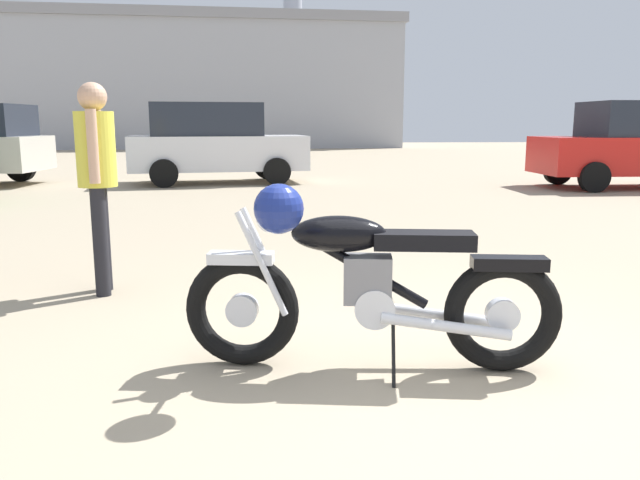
{
  "coord_description": "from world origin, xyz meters",
  "views": [
    {
      "loc": [
        -0.89,
        -3.03,
        1.36
      ],
      "look_at": [
        -0.6,
        1.19,
        0.57
      ],
      "focal_mm": 35.32,
      "sensor_mm": 36.0,
      "label": 1
    }
  ],
  "objects_px": {
    "bystander": "(97,166)",
    "blue_hatchback_right": "(214,142)",
    "white_estate_far": "(637,144)",
    "vintage_motorcycle": "(361,283)"
  },
  "relations": [
    {
      "from": "vintage_motorcycle",
      "to": "white_estate_far",
      "type": "relative_size",
      "value": 0.53
    },
    {
      "from": "bystander",
      "to": "vintage_motorcycle",
      "type": "bearing_deg",
      "value": 127.26
    },
    {
      "from": "blue_hatchback_right",
      "to": "white_estate_far",
      "type": "relative_size",
      "value": 1.05
    },
    {
      "from": "vintage_motorcycle",
      "to": "white_estate_far",
      "type": "distance_m",
      "value": 11.79
    },
    {
      "from": "vintage_motorcycle",
      "to": "blue_hatchback_right",
      "type": "relative_size",
      "value": 0.51
    },
    {
      "from": "bystander",
      "to": "white_estate_far",
      "type": "relative_size",
      "value": 0.43
    },
    {
      "from": "bystander",
      "to": "blue_hatchback_right",
      "type": "relative_size",
      "value": 0.4
    },
    {
      "from": "vintage_motorcycle",
      "to": "bystander",
      "type": "height_order",
      "value": "bystander"
    },
    {
      "from": "white_estate_far",
      "to": "bystander",
      "type": "bearing_deg",
      "value": 41.05
    },
    {
      "from": "bystander",
      "to": "white_estate_far",
      "type": "bearing_deg",
      "value": -148.84
    }
  ]
}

